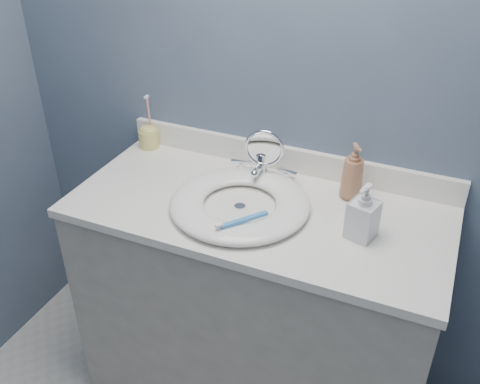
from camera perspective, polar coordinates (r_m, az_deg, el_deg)
The scene contains 12 objects.
back_wall at distance 1.80m, azimuth 5.42°, elevation 11.46°, with size 2.20×0.02×2.40m, color #47586B.
vanity_cabinet at distance 2.01m, azimuth 1.68°, elevation -12.43°, with size 1.20×0.55×0.85m, color #B0AAA0.
countertop at distance 1.73m, azimuth 1.90°, elevation -1.97°, with size 1.22×0.57×0.03m, color white.
backsplash at distance 1.91m, azimuth 4.89°, elevation 3.60°, with size 1.22×0.02×0.09m, color white.
basin at distance 1.70m, azimuth -0.02°, elevation -1.17°, with size 0.45×0.45×0.04m, color white, non-canonical shape.
drain at distance 1.71m, azimuth -0.02°, elevation -1.59°, with size 0.04×0.04×0.01m, color silver.
faucet at distance 1.85m, azimuth 2.42°, elevation 2.13°, with size 0.25×0.13×0.07m.
makeup_mirror at distance 1.80m, azimuth 2.58°, elevation 4.05°, with size 0.13×0.08×0.20m.
soap_bottle_amber at distance 1.75m, azimuth 11.96°, elevation 2.14°, with size 0.07×0.07×0.19m, color #9E6747.
soap_bottle_clear at distance 1.58m, azimuth 13.06°, elevation -2.03°, with size 0.08×0.08×0.18m, color silver.
toothbrush_holder at distance 2.08m, azimuth -9.72°, elevation 5.96°, with size 0.07×0.07×0.21m.
toothbrush_lying at distance 1.58m, azimuth 0.27°, elevation -3.05°, with size 0.12×0.15×0.02m.
Camera 1 is at (0.52, -0.36, 1.83)m, focal length 40.00 mm.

